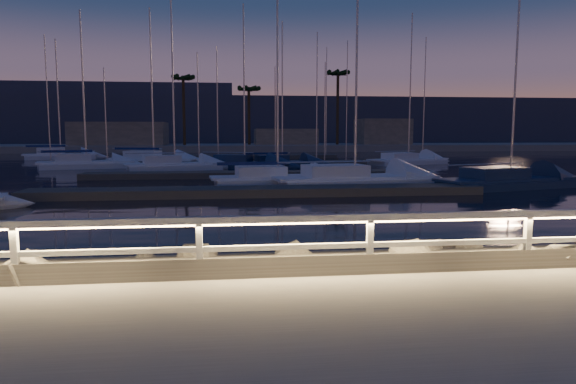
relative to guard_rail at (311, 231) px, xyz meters
name	(u,v)px	position (x,y,z in m)	size (l,w,h in m)	color
ground	(314,274)	(0.07, 0.00, -0.77)	(400.00, 400.00, 0.00)	gray
harbor_water	(247,176)	(0.07, 31.22, -1.74)	(400.00, 440.00, 0.60)	black
guard_rail	(311,231)	(0.00, 0.00, 0.00)	(44.11, 0.12, 1.06)	silver
floating_docks	(246,168)	(0.07, 32.50, -1.17)	(22.00, 36.00, 0.40)	#5D564D
far_shore	(236,145)	(-0.06, 74.05, -0.48)	(160.00, 14.00, 5.20)	gray
palm_left	(183,81)	(-7.93, 72.00, 9.36)	(3.00, 3.00, 11.20)	#463721
palm_center	(249,91)	(2.07, 73.00, 8.01)	(3.00, 3.00, 9.70)	#463721
palm_right	(338,77)	(16.07, 72.00, 10.26)	(3.00, 3.00, 12.20)	#463721
distant_hills	(149,123)	(-22.06, 133.69, 3.96)	(230.00, 37.50, 18.00)	#343A50
sailboat_c	(274,178)	(1.25, 20.77, -0.96)	(7.94, 3.11, 13.14)	white
sailboat_d	(351,178)	(5.50, 19.59, -0.92)	(9.69, 4.16, 15.88)	white
sailboat_g	(280,163)	(3.14, 35.65, -0.97)	(7.62, 3.73, 12.46)	navy
sailboat_h	(507,180)	(13.90, 17.83, -0.94)	(9.08, 4.66, 14.80)	navy
sailboat_i	(84,163)	(-13.40, 36.01, -0.91)	(7.92, 4.00, 13.08)	white
sailboat_j	(172,165)	(-5.83, 33.18, -0.93)	(8.17, 4.23, 13.41)	white
sailboat_k	(242,163)	(-0.16, 34.86, -0.95)	(8.23, 5.16, 13.60)	navy
sailboat_l	(406,160)	(15.37, 37.98, -0.96)	(8.51, 5.26, 13.98)	white
sailboat_m	(59,155)	(-20.14, 51.31, -0.91)	(8.06, 4.20, 13.31)	white
sailboat_n	(152,160)	(-8.50, 40.67, -0.91)	(8.79, 4.46, 14.44)	white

